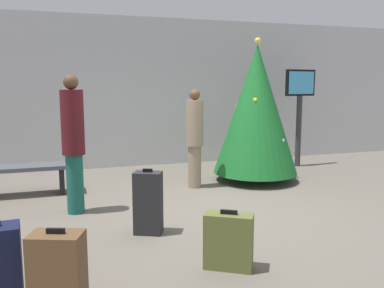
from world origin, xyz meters
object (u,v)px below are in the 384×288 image
waiting_bench (19,173)px  suitcase_3 (58,276)px  flight_info_kiosk (300,102)px  suitcase_1 (229,241)px  traveller_1 (73,140)px  traveller_0 (195,136)px  suitcase_2 (148,203)px  holiday_tree (256,110)px

waiting_bench → suitcase_3: 3.82m
flight_info_kiosk → suitcase_1: (-3.37, -4.13, -1.12)m
suitcase_1 → waiting_bench: bearing=122.1°
flight_info_kiosk → traveller_1: (-4.70, -1.90, -0.38)m
traveller_0 → suitcase_2: bearing=-122.3°
holiday_tree → waiting_bench: bearing=177.1°
suitcase_1 → suitcase_3: size_ratio=0.82×
waiting_bench → flight_info_kiosk: bearing=7.5°
flight_info_kiosk → traveller_0: flight_info_kiosk is taller
traveller_0 → suitcase_2: (-1.21, -1.91, -0.52)m
traveller_1 → suitcase_2: bearing=-53.9°
suitcase_2 → suitcase_3: 1.83m
waiting_bench → traveller_0: traveller_0 is taller
holiday_tree → suitcase_2: bearing=-139.8°
holiday_tree → suitcase_1: size_ratio=4.44×
holiday_tree → suitcase_2: 3.31m
suitcase_2 → suitcase_3: (-1.01, -1.53, -0.04)m
flight_info_kiosk → traveller_0: size_ratio=1.23×
traveller_1 → traveller_0: bearing=22.6°
holiday_tree → traveller_1: bearing=-163.2°
waiting_bench → suitcase_1: suitcase_1 is taller
holiday_tree → flight_info_kiosk: size_ratio=1.25×
flight_info_kiosk → suitcase_2: 5.02m
traveller_0 → suitcase_3: 4.13m
suitcase_1 → flight_info_kiosk: bearing=50.8°
waiting_bench → traveller_1: (0.81, -1.17, 0.64)m
flight_info_kiosk → traveller_1: size_ratio=1.09×
traveller_0 → traveller_1: (-2.00, -0.83, 0.12)m
traveller_0 → suitcase_3: (-2.22, -3.44, -0.56)m
holiday_tree → traveller_0: (-1.21, -0.14, -0.41)m
holiday_tree → suitcase_1: (-1.88, -3.20, -1.03)m
traveller_1 → suitcase_2: 1.48m
holiday_tree → suitcase_3: 5.05m
suitcase_3 → traveller_0: bearing=57.2°
waiting_bench → suitcase_2: bearing=-54.6°
traveller_0 → suitcase_3: size_ratio=2.38×
suitcase_2 → flight_info_kiosk: bearing=37.3°
suitcase_1 → suitcase_3: suitcase_3 is taller
suitcase_3 → flight_info_kiosk: bearing=42.5°
suitcase_3 → waiting_bench: bearing=98.8°
holiday_tree → flight_info_kiosk: bearing=32.1°
holiday_tree → suitcase_3: bearing=-133.8°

